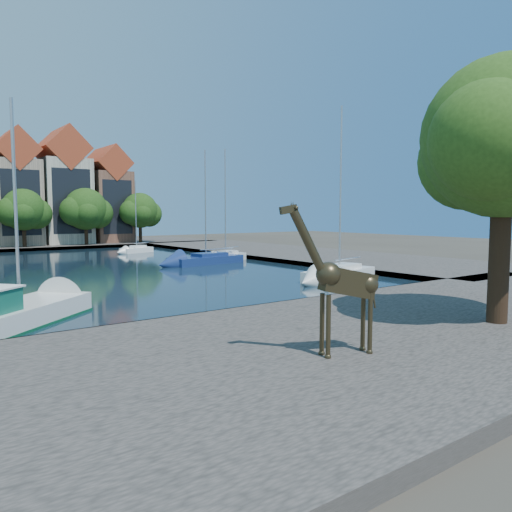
{
  "coord_description": "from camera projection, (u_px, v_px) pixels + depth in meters",
  "views": [
    {
      "loc": [
        -12.29,
        -19.22,
        4.96
      ],
      "look_at": [
        0.47,
        -2.0,
        3.08
      ],
      "focal_mm": 35.0,
      "sensor_mm": 36.0,
      "label": 1
    }
  ],
  "objects": [
    {
      "name": "townhouse_east_end",
      "position": [
        107.0,
        198.0,
        76.19
      ],
      "size": [
        5.44,
        9.18,
        14.43
      ],
      "color": "brown",
      "rests_on": "far_quay"
    },
    {
      "name": "townhouse_east_mid",
      "position": [
        62.0,
        191.0,
        72.25
      ],
      "size": [
        6.43,
        9.18,
        16.65
      ],
      "color": "beige",
      "rests_on": "far_quay"
    },
    {
      "name": "far_tree_east",
      "position": [
        86.0,
        210.0,
        69.05
      ],
      "size": [
        7.54,
        5.8,
        7.84
      ],
      "color": "#332114",
      "rests_on": "far_quay"
    },
    {
      "name": "water_basin",
      "position": [
        69.0,
        271.0,
        42.31
      ],
      "size": [
        38.0,
        50.0,
        0.08
      ],
      "primitive_type": "cube",
      "color": "black",
      "rests_on": "ground"
    },
    {
      "name": "sailboat_right_a",
      "position": [
        339.0,
        271.0,
        35.97
      ],
      "size": [
        6.88,
        3.73,
        12.35
      ],
      "color": "silver",
      "rests_on": "water_basin"
    },
    {
      "name": "plane_tree",
      "position": [
        506.0,
        144.0,
        19.75
      ],
      "size": [
        8.32,
        6.4,
        10.62
      ],
      "color": "#332114",
      "rests_on": "near_quay"
    },
    {
      "name": "right_quay",
      "position": [
        293.0,
        254.0,
        57.12
      ],
      "size": [
        14.0,
        52.0,
        0.5
      ],
      "primitive_type": "cube",
      "color": "#544D48",
      "rests_on": "ground"
    },
    {
      "name": "sailboat_right_d",
      "position": [
        137.0,
        249.0,
        60.53
      ],
      "size": [
        4.45,
        2.79,
        8.67
      ],
      "color": "white",
      "rests_on": "water_basin"
    },
    {
      "name": "sailboat_right_b",
      "position": [
        206.0,
        258.0,
        47.41
      ],
      "size": [
        7.54,
        3.38,
        10.71
      ],
      "color": "navy",
      "rests_on": "water_basin"
    },
    {
      "name": "near_quay",
      "position": [
        330.0,
        347.0,
        17.48
      ],
      "size": [
        50.0,
        14.0,
        0.5
      ],
      "primitive_type": "cube",
      "color": "#544D48",
      "rests_on": "ground"
    },
    {
      "name": "far_tree_mid_east",
      "position": [
        24.0,
        211.0,
        64.31
      ],
      "size": [
        7.02,
        5.4,
        7.52
      ],
      "color": "#332114",
      "rests_on": "far_quay"
    },
    {
      "name": "far_quay",
      "position": [
        0.0,
        247.0,
        67.9
      ],
      "size": [
        60.0,
        16.0,
        0.5
      ],
      "primitive_type": "cube",
      "color": "#544D48",
      "rests_on": "ground"
    },
    {
      "name": "sailboat_right_c",
      "position": [
        226.0,
        255.0,
        50.14
      ],
      "size": [
        5.31,
        3.53,
        11.16
      ],
      "color": "silver",
      "rests_on": "water_basin"
    },
    {
      "name": "giraffe_statue",
      "position": [
        341.0,
        282.0,
        15.48
      ],
      "size": [
        3.24,
        1.24,
        4.7
      ],
      "color": "#362D1B",
      "rests_on": "near_quay"
    },
    {
      "name": "far_tree_far_east",
      "position": [
        141.0,
        212.0,
        73.81
      ],
      "size": [
        6.76,
        5.2,
        7.36
      ],
      "color": "#332114",
      "rests_on": "far_quay"
    },
    {
      "name": "ground",
      "position": [
        222.0,
        320.0,
        23.11
      ],
      "size": [
        160.0,
        160.0,
        0.0
      ],
      "primitive_type": "plane",
      "color": "#38332B",
      "rests_on": "ground"
    },
    {
      "name": "townhouse_east_inner",
      "position": [
        14.0,
        192.0,
        68.42
      ],
      "size": [
        5.94,
        9.18,
        15.79
      ],
      "color": "tan",
      "rests_on": "far_quay"
    }
  ]
}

